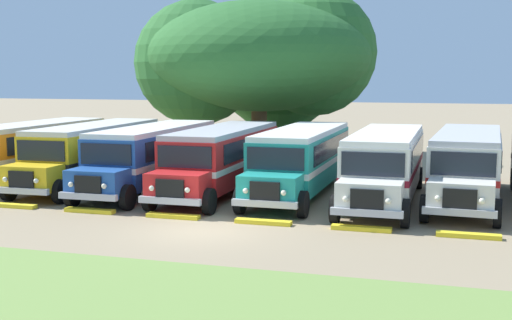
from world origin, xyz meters
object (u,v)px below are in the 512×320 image
parked_bus_slot_2 (153,154)px  parked_bus_slot_3 (222,156)px  parked_bus_slot_0 (31,149)px  parked_bus_slot_4 (301,158)px  parked_bus_slot_5 (385,162)px  broad_shade_tree (263,59)px  parked_bus_slot_1 (93,151)px  parked_bus_slot_6 (467,162)px

parked_bus_slot_2 → parked_bus_slot_3: (3.31, 0.09, 0.00)m
parked_bus_slot_0 → parked_bus_slot_2: same height
parked_bus_slot_0 → parked_bus_slot_4: 13.44m
parked_bus_slot_5 → broad_shade_tree: (-8.95, 13.01, 4.57)m
parked_bus_slot_0 → parked_bus_slot_1: size_ratio=1.00×
parked_bus_slot_6 → broad_shade_tree: (-12.19, 12.06, 4.57)m
parked_bus_slot_0 → parked_bus_slot_1: same height
parked_bus_slot_3 → parked_bus_slot_6: size_ratio=0.99×
parked_bus_slot_1 → broad_shade_tree: 14.29m
parked_bus_slot_0 → parked_bus_slot_4: bearing=92.0°
parked_bus_slot_0 → parked_bus_slot_2: bearing=88.6°
parked_bus_slot_2 → parked_bus_slot_5: same height
parked_bus_slot_2 → parked_bus_slot_4: size_ratio=1.00×
parked_bus_slot_0 → parked_bus_slot_6: size_ratio=0.99×
parked_bus_slot_6 → broad_shade_tree: 17.75m
parked_bus_slot_1 → parked_bus_slot_5: size_ratio=1.00×
parked_bus_slot_2 → parked_bus_slot_4: 6.83m
parked_bus_slot_0 → parked_bus_slot_4: (13.44, 0.29, 0.00)m
parked_bus_slot_0 → parked_bus_slot_6: 20.34m
parked_bus_slot_3 → parked_bus_slot_6: same height
parked_bus_slot_1 → parked_bus_slot_4: same height
parked_bus_slot_1 → broad_shade_tree: broad_shade_tree is taller
parked_bus_slot_5 → parked_bus_slot_6: bearing=106.4°
parked_bus_slot_2 → parked_bus_slot_6: bearing=93.6°
parked_bus_slot_6 → broad_shade_tree: broad_shade_tree is taller
parked_bus_slot_2 → parked_bus_slot_6: same height
broad_shade_tree → parked_bus_slot_2: bearing=-96.6°
parked_bus_slot_5 → parked_bus_slot_1: bearing=-91.2°
broad_shade_tree → parked_bus_slot_5: bearing=-55.5°
broad_shade_tree → parked_bus_slot_4: bearing=-66.9°
parked_bus_slot_4 → broad_shade_tree: 14.30m
parked_bus_slot_1 → parked_bus_slot_5: (13.73, -0.33, 0.00)m
parked_bus_slot_2 → parked_bus_slot_5: (10.45, 0.00, 0.00)m
parked_bus_slot_4 → parked_bus_slot_5: bearing=81.9°
parked_bus_slot_2 → parked_bus_slot_3: size_ratio=1.00×
parked_bus_slot_6 → broad_shade_tree: bearing=-131.5°
parked_bus_slot_3 → parked_bus_slot_5: (7.15, -0.08, 0.00)m
parked_bus_slot_2 → parked_bus_slot_3: 3.31m
parked_bus_slot_3 → parked_bus_slot_4: 3.53m
parked_bus_slot_3 → parked_bus_slot_4: same height
parked_bus_slot_2 → parked_bus_slot_5: 10.45m
parked_bus_slot_2 → parked_bus_slot_4: bearing=94.1°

